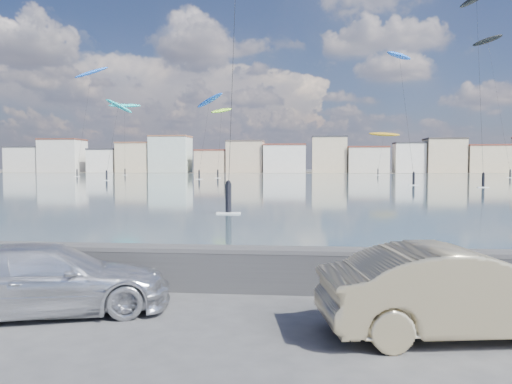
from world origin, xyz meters
TOP-DOWN VIEW (x-y plane):
  - ground at (0.00, 0.00)m, footprint 700.00×700.00m
  - bay_water at (0.00, 91.50)m, footprint 500.00×177.00m
  - far_shore_strip at (0.00, 200.00)m, footprint 500.00×60.00m
  - seawall at (0.00, 2.70)m, footprint 400.00×0.36m
  - far_buildings at (1.31, 186.00)m, footprint 240.79×13.26m
  - car_silver at (-2.71, 0.77)m, footprint 4.99×3.26m
  - car_champagne at (4.79, 0.21)m, footprint 4.80×2.37m
  - kitesurfer_3 at (28.13, 72.66)m, footprint 6.19×19.31m
  - kitesurfer_4 at (-57.17, 125.96)m, footprint 9.54×16.43m
  - kitesurfer_6 at (-36.95, 93.21)m, footprint 8.10×14.22m
  - kitesurfer_9 at (18.09, 80.50)m, footprint 6.78×20.32m
  - kitesurfer_11 at (-20.15, 106.34)m, footprint 7.77×17.08m
  - kitesurfer_16 at (-53.96, 142.50)m, footprint 10.29×11.70m
  - kitesurfer_17 at (-17.72, 108.56)m, footprint 5.49×10.64m
  - kitesurfer_18 at (48.05, 125.33)m, footprint 7.88×15.10m
  - kitesurfer_19 at (25.83, 147.93)m, footprint 9.94×10.40m

SIDE VIEW (x-z plane):
  - ground at x=0.00m, z-range 0.00..0.00m
  - bay_water at x=0.00m, z-range 0.01..0.01m
  - far_shore_strip at x=0.00m, z-range 0.01..0.01m
  - seawall at x=0.00m, z-range 0.04..1.12m
  - car_silver at x=-2.71m, z-range 0.00..1.34m
  - car_champagne at x=4.79m, z-range 0.00..1.51m
  - far_buildings at x=1.31m, z-range -1.27..13.33m
  - kitesurfer_19 at x=25.83m, z-range 5.47..19.04m
  - kitesurfer_6 at x=-36.95m, z-range 6.26..23.90m
  - kitesurfer_17 at x=-17.72m, z-range 6.92..23.97m
  - kitesurfer_11 at x=-20.15m, z-range 7.72..27.48m
  - kitesurfer_16 at x=-53.96m, z-range 10.07..32.34m
  - kitesurfer_9 at x=18.09m, z-range 10.11..32.71m
  - kitesurfer_3 at x=28.13m, z-range 13.50..43.00m
  - kitesurfer_4 at x=-57.17m, z-range 12.83..43.80m
  - kitesurfer_18 at x=48.05m, z-range 15.58..52.16m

